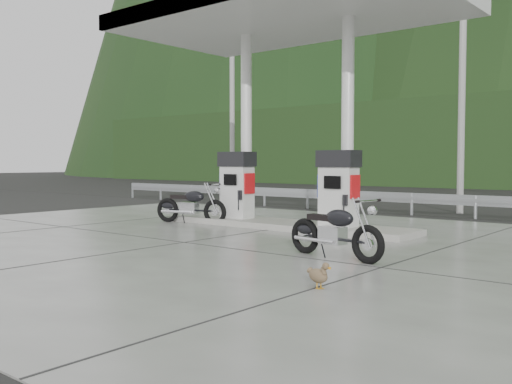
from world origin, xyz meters
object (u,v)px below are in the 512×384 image
Objects in this scene: motorcycle_left at (191,206)px; motorcycle_right at (335,232)px; gas_pump_left at (237,185)px; gas_pump_right at (338,188)px; duck at (318,276)px.

motorcycle_left is 6.57m from motorcycle_right.
motorcycle_right is (5.05, -3.19, -0.59)m from gas_pump_left.
gas_pump_right is 0.89× the size of motorcycle_left.
motorcycle_left reaches higher than duck.
gas_pump_right is 4.11× the size of duck.
duck is at bearing -61.37° from gas_pump_right.
duck is at bearing -53.92° from motorcycle_right.
gas_pump_left is 0.92× the size of motorcycle_right.
motorcycle_left reaches higher than motorcycle_right.
motorcycle_right is at bearing -59.84° from gas_pump_right.
gas_pump_right is at bearing 0.00° from gas_pump_left.
gas_pump_left and gas_pump_right have the same top height.
gas_pump_left reaches higher than motorcycle_left.
duck is at bearing -41.18° from gas_pump_left.
motorcycle_left is (-4.24, -0.74, -0.57)m from gas_pump_right.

